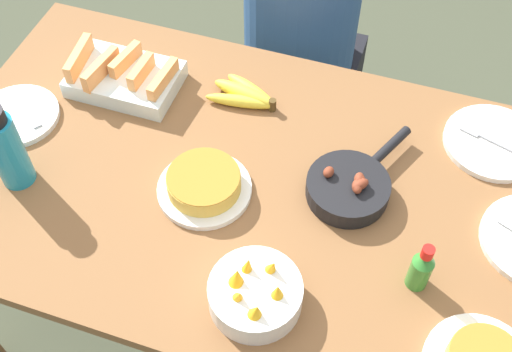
% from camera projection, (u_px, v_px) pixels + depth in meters
% --- Properties ---
extents(ground_plane, '(14.00, 14.00, 0.00)m').
position_uv_depth(ground_plane, '(256.00, 318.00, 2.16)').
color(ground_plane, '#474C38').
extents(dining_table, '(1.61, 0.92, 0.76)m').
position_uv_depth(dining_table, '(256.00, 207.00, 1.63)').
color(dining_table, brown).
rests_on(dining_table, ground_plane).
extents(banana_bunch, '(0.20, 0.13, 0.04)m').
position_uv_depth(banana_bunch, '(246.00, 95.00, 1.71)').
color(banana_bunch, yellow).
rests_on(banana_bunch, dining_table).
extents(melon_tray, '(0.29, 0.20, 0.10)m').
position_uv_depth(melon_tray, '(124.00, 77.00, 1.73)').
color(melon_tray, silver).
rests_on(melon_tray, dining_table).
extents(skillet, '(0.21, 0.32, 0.08)m').
position_uv_depth(skillet, '(350.00, 187.00, 1.51)').
color(skillet, black).
rests_on(skillet, dining_table).
extents(frittata_plate_center, '(0.23, 0.23, 0.06)m').
position_uv_depth(frittata_plate_center, '(204.00, 184.00, 1.52)').
color(frittata_plate_center, silver).
rests_on(frittata_plate_center, dining_table).
extents(empty_plate_far_left, '(0.25, 0.25, 0.02)m').
position_uv_depth(empty_plate_far_left, '(493.00, 142.00, 1.62)').
color(empty_plate_far_left, silver).
rests_on(empty_plate_far_left, dining_table).
extents(empty_plate_far_right, '(0.22, 0.22, 0.02)m').
position_uv_depth(empty_plate_far_right, '(18.00, 116.00, 1.68)').
color(empty_plate_far_right, silver).
rests_on(empty_plate_far_right, dining_table).
extents(fruit_bowl_mango, '(0.20, 0.20, 0.11)m').
position_uv_depth(fruit_bowl_mango, '(255.00, 294.00, 1.33)').
color(fruit_bowl_mango, silver).
rests_on(fruit_bowl_mango, dining_table).
extents(water_bottle, '(0.08, 0.08, 0.24)m').
position_uv_depth(water_bottle, '(6.00, 148.00, 1.47)').
color(water_bottle, teal).
rests_on(water_bottle, dining_table).
extents(hot_sauce_bottle, '(0.05, 0.05, 0.14)m').
position_uv_depth(hot_sauce_bottle, '(421.00, 268.00, 1.34)').
color(hot_sauce_bottle, '#337F2D').
rests_on(hot_sauce_bottle, dining_table).
extents(person_figure, '(0.41, 0.41, 1.20)m').
position_uv_depth(person_figure, '(298.00, 58.00, 2.22)').
color(person_figure, black).
rests_on(person_figure, ground_plane).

